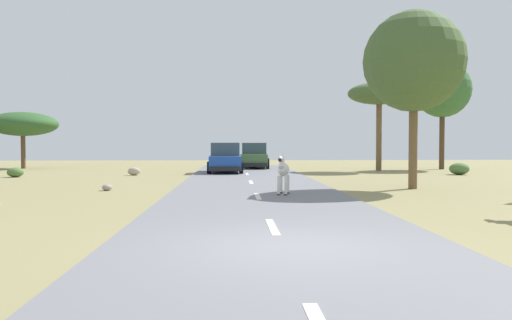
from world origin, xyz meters
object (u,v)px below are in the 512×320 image
(car_0, at_px, (225,159))
(bush_1, at_px, (459,169))
(zebra_0, at_px, (283,170))
(tree_5, at_px, (23,124))
(tree_4, at_px, (414,62))
(bush_0, at_px, (15,172))
(tree_2, at_px, (379,94))
(tree_7, at_px, (442,90))
(rock_0, at_px, (107,187))
(rock_3, at_px, (134,171))
(car_1, at_px, (254,156))

(car_0, xyz_separation_m, bush_1, (13.10, -2.17, -0.52))
(zebra_0, xyz_separation_m, tree_5, (-16.24, 19.45, 2.23))
(zebra_0, xyz_separation_m, tree_4, (5.27, 2.50, 4.01))
(bush_0, bearing_deg, tree_2, 14.27)
(car_0, distance_m, tree_7, 15.78)
(bush_1, bearing_deg, tree_2, 128.25)
(rock_0, xyz_separation_m, rock_3, (-0.76, 9.17, 0.10))
(bush_1, bearing_deg, car_0, 170.61)
(tree_5, bearing_deg, bush_1, -16.98)
(car_0, bearing_deg, car_1, -110.92)
(bush_1, height_order, rock_3, bush_1)
(bush_1, xyz_separation_m, rock_3, (-18.08, 0.31, -0.11))
(car_0, bearing_deg, tree_4, 123.80)
(bush_0, relative_size, rock_3, 1.23)
(zebra_0, distance_m, car_0, 13.46)
(car_0, bearing_deg, bush_1, 170.12)
(tree_7, xyz_separation_m, bush_0, (-25.43, -7.04, -5.12))
(tree_4, height_order, bush_0, tree_4)
(car_1, bearing_deg, bush_0, 36.56)
(car_1, bearing_deg, car_0, 72.79)
(rock_3, bearing_deg, rock_0, -85.27)
(tree_7, distance_m, rock_3, 21.05)
(tree_4, height_order, tree_5, tree_4)
(zebra_0, height_order, rock_3, zebra_0)
(zebra_0, bearing_deg, tree_4, -141.38)
(zebra_0, relative_size, rock_3, 2.10)
(zebra_0, distance_m, rock_0, 6.76)
(bush_1, bearing_deg, zebra_0, -134.66)
(car_0, xyz_separation_m, car_1, (1.95, 5.23, 0.00))
(tree_4, bearing_deg, rock_0, -178.84)
(rock_0, bearing_deg, bush_0, 130.01)
(tree_2, distance_m, tree_5, 24.32)
(car_0, bearing_deg, tree_5, -23.99)
(zebra_0, height_order, car_0, car_0)
(car_1, bearing_deg, bush_1, 149.65)
(tree_5, distance_m, rock_3, 12.51)
(tree_2, xyz_separation_m, tree_7, (4.85, 1.80, 0.50))
(tree_2, distance_m, tree_7, 5.20)
(rock_0, bearing_deg, rock_3, 94.73)
(zebra_0, height_order, tree_5, tree_5)
(bush_1, distance_m, rock_3, 18.08)
(zebra_0, bearing_deg, tree_5, -36.94)
(car_0, height_order, tree_5, tree_5)
(tree_5, relative_size, rock_0, 11.85)
(tree_5, xyz_separation_m, rock_0, (9.92, -17.18, -2.97))
(bush_0, bearing_deg, car_0, 16.32)
(car_1, distance_m, tree_2, 9.34)
(zebra_0, xyz_separation_m, tree_2, (7.66, 15.37, 4.01))
(bush_0, xyz_separation_m, bush_1, (23.92, 1.00, 0.08))
(zebra_0, height_order, bush_1, zebra_0)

